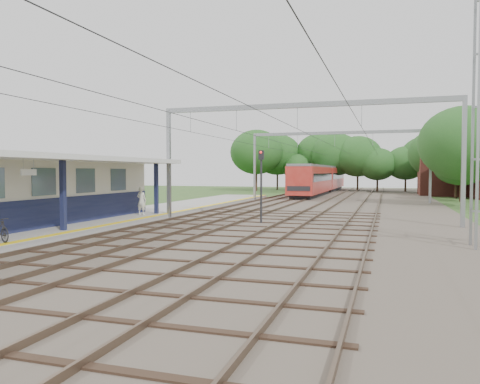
% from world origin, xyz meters
% --- Properties ---
extents(ground, '(160.00, 160.00, 0.00)m').
position_xyz_m(ground, '(0.00, 0.00, 0.00)').
color(ground, '#2D4C1E').
rests_on(ground, ground).
extents(ballast_bed, '(18.00, 90.00, 0.10)m').
position_xyz_m(ballast_bed, '(4.00, 30.00, 0.05)').
color(ballast_bed, '#473D33').
rests_on(ballast_bed, ground).
extents(platform, '(5.00, 52.00, 0.35)m').
position_xyz_m(platform, '(-7.50, 14.00, 0.17)').
color(platform, gray).
rests_on(platform, ground).
extents(yellow_stripe, '(0.45, 52.00, 0.01)m').
position_xyz_m(yellow_stripe, '(-5.25, 14.00, 0.35)').
color(yellow_stripe, yellow).
rests_on(yellow_stripe, platform).
extents(station_building, '(3.41, 18.00, 3.40)m').
position_xyz_m(station_building, '(-8.88, 7.00, 2.04)').
color(station_building, beige).
rests_on(station_building, platform).
extents(canopy, '(6.40, 20.00, 3.44)m').
position_xyz_m(canopy, '(-7.77, 6.00, 3.64)').
color(canopy, '#13183C').
rests_on(canopy, platform).
extents(rail_tracks, '(11.80, 88.00, 0.15)m').
position_xyz_m(rail_tracks, '(1.50, 30.00, 0.18)').
color(rail_tracks, brown).
rests_on(rail_tracks, ballast_bed).
extents(catenary_system, '(17.22, 88.00, 7.00)m').
position_xyz_m(catenary_system, '(3.39, 25.28, 5.51)').
color(catenary_system, gray).
rests_on(catenary_system, ground).
extents(tree_band, '(31.72, 30.88, 8.82)m').
position_xyz_m(tree_band, '(3.84, 57.12, 4.92)').
color(tree_band, '#382619').
rests_on(tree_band, ground).
extents(house_far, '(8.00, 6.12, 8.66)m').
position_xyz_m(house_far, '(16.00, 52.00, 3.23)').
color(house_far, brown).
rests_on(house_far, ground).
extents(person, '(0.68, 0.49, 1.76)m').
position_xyz_m(person, '(-6.29, 13.80, 1.23)').
color(person, silver).
rests_on(person, platform).
extents(train, '(2.86, 35.55, 3.76)m').
position_xyz_m(train, '(-0.50, 53.43, 2.10)').
color(train, black).
rests_on(train, ballast_bed).
extents(signal_post, '(0.31, 0.28, 4.24)m').
position_xyz_m(signal_post, '(1.35, 13.86, 2.64)').
color(signal_post, black).
rests_on(signal_post, ground).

